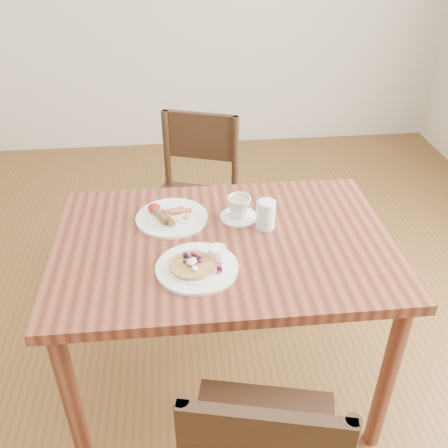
# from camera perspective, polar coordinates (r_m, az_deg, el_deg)

# --- Properties ---
(ground) EXTENTS (5.00, 5.00, 0.00)m
(ground) POSITION_cam_1_polar(r_m,az_deg,el_deg) (2.28, 0.00, -17.39)
(ground) COLOR brown
(ground) RESTS_ON ground
(dining_table) EXTENTS (1.20, 0.80, 0.75)m
(dining_table) POSITION_cam_1_polar(r_m,az_deg,el_deg) (1.82, 0.00, -4.42)
(dining_table) COLOR brown
(dining_table) RESTS_ON ground
(chair_far) EXTENTS (0.53, 0.53, 0.88)m
(chair_far) POSITION_cam_1_polar(r_m,az_deg,el_deg) (2.54, -3.32, 3.30)
(chair_far) COLOR #331D12
(chair_far) RESTS_ON ground
(pancake_plate) EXTENTS (0.27, 0.27, 0.06)m
(pancake_plate) POSITION_cam_1_polar(r_m,az_deg,el_deg) (1.63, -2.97, -4.73)
(pancake_plate) COLOR white
(pancake_plate) RESTS_ON dining_table
(breakfast_plate) EXTENTS (0.27, 0.27, 0.04)m
(breakfast_plate) POSITION_cam_1_polar(r_m,az_deg,el_deg) (1.88, -6.11, 0.84)
(breakfast_plate) COLOR white
(breakfast_plate) RESTS_ON dining_table
(teacup_saucer) EXTENTS (0.14, 0.14, 0.09)m
(teacup_saucer) POSITION_cam_1_polar(r_m,az_deg,el_deg) (1.86, 1.72, 1.78)
(teacup_saucer) COLOR white
(teacup_saucer) RESTS_ON dining_table
(water_glass) EXTENTS (0.07, 0.07, 0.11)m
(water_glass) POSITION_cam_1_polar(r_m,az_deg,el_deg) (1.81, 4.79, 1.10)
(water_glass) COLOR silver
(water_glass) RESTS_ON dining_table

